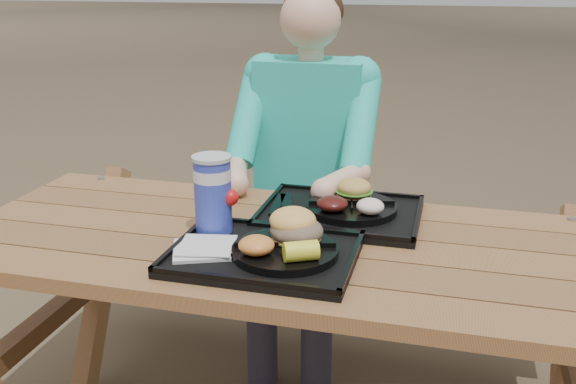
# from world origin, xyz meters

# --- Properties ---
(picnic_table) EXTENTS (1.80, 1.49, 0.75)m
(picnic_table) POSITION_xyz_m (0.00, 0.00, 0.38)
(picnic_table) COLOR #999999
(picnic_table) RESTS_ON ground
(tray_near) EXTENTS (0.45, 0.35, 0.02)m
(tray_near) POSITION_xyz_m (-0.02, -0.14, 0.76)
(tray_near) COLOR black
(tray_near) RESTS_ON picnic_table
(tray_far) EXTENTS (0.45, 0.35, 0.02)m
(tray_far) POSITION_xyz_m (0.11, 0.18, 0.76)
(tray_far) COLOR black
(tray_far) RESTS_ON picnic_table
(plate_near) EXTENTS (0.26, 0.26, 0.02)m
(plate_near) POSITION_xyz_m (0.03, -0.15, 0.78)
(plate_near) COLOR black
(plate_near) RESTS_ON tray_near
(plate_far) EXTENTS (0.26, 0.26, 0.02)m
(plate_far) POSITION_xyz_m (0.14, 0.19, 0.78)
(plate_far) COLOR black
(plate_far) RESTS_ON tray_far
(napkin_stack) EXTENTS (0.18, 0.18, 0.02)m
(napkin_stack) POSITION_xyz_m (-0.17, -0.18, 0.78)
(napkin_stack) COLOR silver
(napkin_stack) RESTS_ON tray_near
(soda_cup) EXTENTS (0.10, 0.10, 0.20)m
(soda_cup) POSITION_xyz_m (-0.19, -0.05, 0.87)
(soda_cup) COLOR #1526A4
(soda_cup) RESTS_ON tray_near
(condiment_bbq) EXTENTS (0.05, 0.05, 0.03)m
(condiment_bbq) POSITION_xyz_m (-0.02, -0.02, 0.79)
(condiment_bbq) COLOR #331105
(condiment_bbq) RESTS_ON tray_near
(condiment_mustard) EXTENTS (0.06, 0.06, 0.03)m
(condiment_mustard) POSITION_xyz_m (0.03, -0.01, 0.79)
(condiment_mustard) COLOR gold
(condiment_mustard) RESTS_ON tray_near
(sandwich) EXTENTS (0.12, 0.12, 0.13)m
(sandwich) POSITION_xyz_m (0.05, -0.10, 0.85)
(sandwich) COLOR #F7BA57
(sandwich) RESTS_ON plate_near
(mac_cheese) EXTENTS (0.09, 0.09, 0.04)m
(mac_cheese) POSITION_xyz_m (-0.02, -0.20, 0.81)
(mac_cheese) COLOR orange
(mac_cheese) RESTS_ON plate_near
(corn_cob) EXTENTS (0.11, 0.11, 0.05)m
(corn_cob) POSITION_xyz_m (0.09, -0.21, 0.81)
(corn_cob) COLOR #F7F534
(corn_cob) RESTS_ON plate_near
(cutlery_far) EXTENTS (0.08, 0.18, 0.01)m
(cutlery_far) POSITION_xyz_m (-0.06, 0.20, 0.77)
(cutlery_far) COLOR black
(cutlery_far) RESTS_ON tray_far
(burger) EXTENTS (0.10, 0.10, 0.09)m
(burger) POSITION_xyz_m (0.13, 0.25, 0.84)
(burger) COLOR gold
(burger) RESTS_ON plate_far
(baked_beans) EXTENTS (0.09, 0.09, 0.04)m
(baked_beans) POSITION_xyz_m (0.09, 0.13, 0.81)
(baked_beans) COLOR #42100D
(baked_beans) RESTS_ON plate_far
(potato_salad) EXTENTS (0.08, 0.08, 0.04)m
(potato_salad) POSITION_xyz_m (0.20, 0.13, 0.81)
(potato_salad) COLOR white
(potato_salad) RESTS_ON plate_far
(diner) EXTENTS (0.48, 0.84, 1.28)m
(diner) POSITION_xyz_m (-0.10, 0.70, 0.64)
(diner) COLOR #1CC4B1
(diner) RESTS_ON ground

